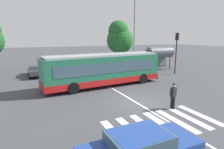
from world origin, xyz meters
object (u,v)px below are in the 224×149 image
(parked_car_black, at_px, (58,68))
(background_tree_right, at_px, (119,38))
(traffic_light_far_corner, at_px, (176,47))
(bus_stop_shelter, at_px, (160,53))
(foreground_sedan, at_px, (140,148))
(parked_car_charcoal, at_px, (36,70))
(city_transit_bus, at_px, (104,70))
(parked_car_blue, at_px, (80,66))
(parked_car_white, at_px, (116,64))
(twin_arm_street_lamp, at_px, (134,25))
(parked_car_teal, at_px, (100,66))
(pedestrian_crossing_street, at_px, (173,95))

(parked_car_black, xyz_separation_m, background_tree_right, (10.72, 3.82, 3.77))
(traffic_light_far_corner, bearing_deg, bus_stop_shelter, 84.52)
(parked_car_black, bearing_deg, bus_stop_shelter, -12.35)
(foreground_sedan, bearing_deg, parked_car_charcoal, 97.51)
(city_transit_bus, height_order, parked_car_black, city_transit_bus)
(parked_car_charcoal, distance_m, parked_car_blue, 5.51)
(foreground_sedan, height_order, traffic_light_far_corner, traffic_light_far_corner)
(city_transit_bus, relative_size, foreground_sedan, 2.61)
(parked_car_black, bearing_deg, city_transit_bus, -69.14)
(city_transit_bus, height_order, parked_car_white, city_transit_bus)
(background_tree_right, bearing_deg, twin_arm_street_lamp, -99.69)
(parked_car_teal, bearing_deg, city_transit_bus, -108.11)
(twin_arm_street_lamp, distance_m, background_tree_right, 6.77)
(parked_car_teal, height_order, twin_arm_street_lamp, twin_arm_street_lamp)
(parked_car_black, xyz_separation_m, traffic_light_far_corner, (13.38, -6.52, 2.66))
(pedestrian_crossing_street, relative_size, twin_arm_street_lamp, 0.17)
(parked_car_teal, bearing_deg, parked_car_charcoal, 177.75)
(parked_car_charcoal, bearing_deg, foreground_sedan, -82.49)
(city_transit_bus, distance_m, foreground_sedan, 11.76)
(parked_car_black, xyz_separation_m, parked_car_blue, (2.88, -0.09, 0.00))
(parked_car_teal, bearing_deg, parked_car_white, 6.68)
(parked_car_black, bearing_deg, traffic_light_far_corner, -25.97)
(pedestrian_crossing_street, relative_size, foreground_sedan, 0.38)
(parked_car_charcoal, relative_size, parked_car_blue, 1.01)
(city_transit_bus, distance_m, background_tree_right, 14.39)
(city_transit_bus, relative_size, parked_car_blue, 2.62)
(parked_car_white, bearing_deg, parked_car_charcoal, 179.99)
(parked_car_charcoal, height_order, parked_car_teal, same)
(parked_car_black, bearing_deg, parked_car_teal, -7.05)
(foreground_sedan, xyz_separation_m, parked_car_charcoal, (-2.50, 18.93, 0.00))
(city_transit_bus, relative_size, parked_car_teal, 2.62)
(pedestrian_crossing_street, relative_size, background_tree_right, 0.24)
(foreground_sedan, bearing_deg, parked_car_white, 66.39)
(city_transit_bus, height_order, parked_car_blue, city_transit_bus)
(pedestrian_crossing_street, relative_size, traffic_light_far_corner, 0.33)
(foreground_sedan, height_order, bus_stop_shelter, bus_stop_shelter)
(pedestrian_crossing_street, relative_size, parked_car_blue, 0.38)
(parked_car_charcoal, distance_m, background_tree_right, 14.49)
(foreground_sedan, bearing_deg, pedestrian_crossing_street, 37.40)
(parked_car_blue, distance_m, twin_arm_street_lamp, 9.00)
(parked_car_black, relative_size, twin_arm_street_lamp, 0.45)
(parked_car_charcoal, relative_size, parked_car_teal, 1.00)
(pedestrian_crossing_street, height_order, parked_car_charcoal, pedestrian_crossing_street)
(foreground_sedan, bearing_deg, background_tree_right, 64.83)
(parked_car_white, height_order, twin_arm_street_lamp, twin_arm_street_lamp)
(city_transit_bus, relative_size, parked_car_black, 2.63)
(pedestrian_crossing_street, bearing_deg, parked_car_white, 78.01)
(foreground_sedan, relative_size, parked_car_charcoal, 1.00)
(parked_car_blue, height_order, background_tree_right, background_tree_right)
(parked_car_charcoal, xyz_separation_m, traffic_light_far_corner, (16.02, -6.16, 2.66))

